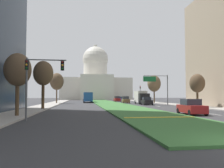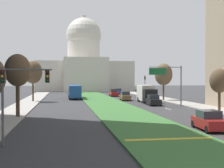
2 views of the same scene
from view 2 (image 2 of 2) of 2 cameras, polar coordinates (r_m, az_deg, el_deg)
ground_plane at (r=64.41m, az=-2.13°, el=-2.97°), size 260.00×260.00×0.00m
grass_median at (r=59.10m, az=-1.53°, el=-3.26°), size 7.09×96.37×0.14m
median_curb_nose at (r=23.02m, az=10.26°, el=-9.78°), size 6.38×0.50×0.04m
lane_dashes_right at (r=60.46m, az=5.73°, el=-3.23°), size 0.16×78.65×0.01m
sidewalk_left at (r=53.69m, az=-15.63°, el=-3.72°), size 4.00×96.37×0.15m
sidewalk_right at (r=57.36m, az=13.02°, el=-3.41°), size 4.00×96.37×0.15m
capitol_building at (r=116.93m, az=-5.10°, el=3.23°), size 33.90×25.62×27.89m
traffic_light_near_left at (r=21.61m, az=-17.02°, el=-0.80°), size 3.34×0.35×5.20m
traffic_light_far_right at (r=73.67m, az=5.99°, el=0.11°), size 0.28×0.35×5.20m
overhead_guide_sign at (r=51.74m, az=10.30°, el=1.19°), size 5.50×0.20×6.50m
street_tree_left_mid at (r=37.12m, az=-16.72°, el=2.29°), size 2.94×2.94×7.24m
street_tree_right_mid at (r=43.24m, az=18.87°, el=0.50°), size 2.55×2.55×5.76m
street_tree_left_far at (r=62.09m, az=-14.13°, el=2.07°), size 3.51×3.51×7.87m
street_tree_right_far at (r=64.02m, az=9.31°, el=1.71°), size 3.55×3.55×7.51m
sedan_lead_stopped at (r=28.58m, az=17.20°, el=-6.40°), size 2.15×4.27×1.71m
sedan_midblock at (r=52.66m, az=7.50°, el=-2.96°), size 2.09×4.33×1.77m
sedan_distant at (r=63.85m, az=2.44°, el=-2.23°), size 2.14×4.72×1.86m
sedan_far_horizon at (r=78.52m, az=0.31°, el=-1.63°), size 1.83×4.32×1.84m
sedan_very_far at (r=88.85m, az=1.10°, el=-1.37°), size 2.14×4.70×1.66m
box_truck_delivery at (r=58.73m, az=6.26°, el=-1.72°), size 2.40×6.40×3.20m
city_bus at (r=69.91m, az=-6.80°, el=-1.21°), size 2.62×11.00×2.95m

